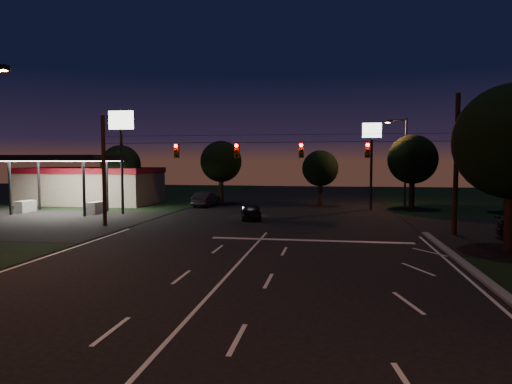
# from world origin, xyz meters

# --- Properties ---
(ground) EXTENTS (140.00, 140.00, 0.00)m
(ground) POSITION_xyz_m (0.00, 0.00, 0.00)
(ground) COLOR black
(ground) RESTS_ON ground
(cross_street_left) EXTENTS (20.00, 16.00, 0.02)m
(cross_street_left) POSITION_xyz_m (-20.00, 16.00, 0.00)
(cross_street_left) COLOR black
(cross_street_left) RESTS_ON ground
(center_line) EXTENTS (0.14, 40.00, 0.01)m
(center_line) POSITION_xyz_m (0.00, -6.00, 0.01)
(center_line) COLOR silver
(center_line) RESTS_ON ground
(stop_bar) EXTENTS (12.00, 0.50, 0.01)m
(stop_bar) POSITION_xyz_m (3.00, 11.50, 0.01)
(stop_bar) COLOR silver
(stop_bar) RESTS_ON ground
(utility_pole_right) EXTENTS (0.30, 0.30, 9.00)m
(utility_pole_right) POSITION_xyz_m (12.00, 15.00, 0.00)
(utility_pole_right) COLOR black
(utility_pole_right) RESTS_ON ground
(utility_pole_left) EXTENTS (0.28, 0.28, 8.00)m
(utility_pole_left) POSITION_xyz_m (-12.00, 15.00, 0.00)
(utility_pole_left) COLOR black
(utility_pole_left) RESTS_ON ground
(signal_span) EXTENTS (24.00, 0.40, 1.56)m
(signal_span) POSITION_xyz_m (-0.00, 14.96, 5.50)
(signal_span) COLOR black
(signal_span) RESTS_ON ground
(gas_station) EXTENTS (14.20, 16.10, 5.25)m
(gas_station) POSITION_xyz_m (-21.86, 30.39, 2.38)
(gas_station) COLOR gray
(gas_station) RESTS_ON ground
(pole_sign_left_near) EXTENTS (2.20, 0.30, 9.10)m
(pole_sign_left_near) POSITION_xyz_m (-14.00, 22.00, 6.98)
(pole_sign_left_near) COLOR black
(pole_sign_left_near) RESTS_ON ground
(pole_sign_right) EXTENTS (1.80, 0.30, 8.40)m
(pole_sign_right) POSITION_xyz_m (8.00, 30.00, 6.24)
(pole_sign_right) COLOR black
(pole_sign_right) RESTS_ON ground
(street_light_right_far) EXTENTS (2.20, 0.35, 9.00)m
(street_light_right_far) POSITION_xyz_m (11.24, 32.00, 5.24)
(street_light_right_far) COLOR black
(street_light_right_far) RESTS_ON ground
(tree_far_a) EXTENTS (4.20, 4.20, 6.42)m
(tree_far_a) POSITION_xyz_m (-17.98, 30.12, 4.26)
(tree_far_a) COLOR black
(tree_far_a) RESTS_ON ground
(tree_far_b) EXTENTS (4.60, 4.60, 6.98)m
(tree_far_b) POSITION_xyz_m (-7.98, 34.13, 4.61)
(tree_far_b) COLOR black
(tree_far_b) RESTS_ON ground
(tree_far_c) EXTENTS (3.80, 3.80, 5.86)m
(tree_far_c) POSITION_xyz_m (3.02, 33.10, 3.90)
(tree_far_c) COLOR black
(tree_far_c) RESTS_ON ground
(tree_far_d) EXTENTS (4.80, 4.80, 7.30)m
(tree_far_d) POSITION_xyz_m (12.02, 31.13, 4.83)
(tree_far_d) COLOR black
(tree_far_d) RESTS_ON ground
(tree_far_e) EXTENTS (4.00, 4.00, 6.18)m
(tree_far_e) POSITION_xyz_m (20.02, 29.11, 4.11)
(tree_far_e) COLOR black
(tree_far_e) RESTS_ON ground
(car_oncoming_a) EXTENTS (2.37, 4.16, 1.33)m
(car_oncoming_a) POSITION_xyz_m (-2.23, 20.67, 0.67)
(car_oncoming_a) COLOR black
(car_oncoming_a) RESTS_ON ground
(car_oncoming_b) EXTENTS (1.98, 4.79, 1.54)m
(car_oncoming_b) POSITION_xyz_m (-8.68, 30.22, 0.77)
(car_oncoming_b) COLOR black
(car_oncoming_b) RESTS_ON ground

